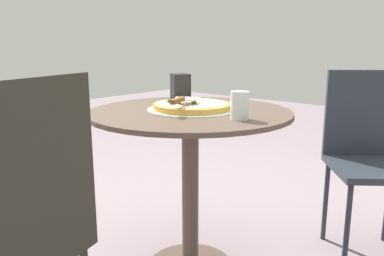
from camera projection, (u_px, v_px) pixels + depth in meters
name	position (u px, v px, depth m)	size (l,w,h in m)	color
patio_table	(190.00, 152.00, 1.61)	(0.83, 0.83, 0.73)	brown
pizza_on_tray	(192.00, 106.00, 1.58)	(0.37, 0.37, 0.05)	silver
pizza_server	(182.00, 100.00, 1.50)	(0.21, 0.12, 0.02)	silver
drinking_cup	(240.00, 105.00, 1.37)	(0.07, 0.07, 0.10)	silver
napkin_dispenser	(180.00, 87.00, 1.87)	(0.10, 0.08, 0.13)	black
patio_chair_near	(369.00, 149.00, 1.81)	(0.52, 0.52, 0.87)	#262D36
patio_chair_far	(15.00, 230.00, 0.98)	(0.46, 0.46, 0.92)	#2C2B22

